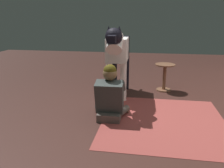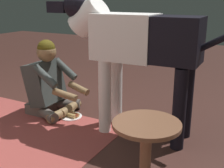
# 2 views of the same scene
# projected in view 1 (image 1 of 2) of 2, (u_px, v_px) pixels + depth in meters

# --- Properties ---
(ground_plane) EXTENTS (13.04, 13.04, 0.00)m
(ground_plane) POSITION_uv_depth(u_px,v_px,m) (149.00, 117.00, 3.51)
(ground_plane) COLOR #3B201B
(area_rug) EXTENTS (1.87, 1.79, 0.01)m
(area_rug) POSITION_uv_depth(u_px,v_px,m) (163.00, 121.00, 3.39)
(area_rug) COLOR #943D38
(area_rug) RESTS_ON ground
(person_sitting_on_floor) EXTENTS (0.68, 0.58, 0.83)m
(person_sitting_on_floor) POSITION_uv_depth(u_px,v_px,m) (110.00, 96.00, 3.42)
(person_sitting_on_floor) COLOR #544C47
(person_sitting_on_floor) RESTS_ON ground
(large_dog) EXTENTS (1.71, 0.39, 1.35)m
(large_dog) POSITION_uv_depth(u_px,v_px,m) (118.00, 51.00, 4.20)
(large_dog) COLOR white
(large_dog) RESTS_ON ground
(hot_dog_on_plate) EXTENTS (0.24, 0.24, 0.06)m
(hot_dog_on_plate) POSITION_uv_depth(u_px,v_px,m) (113.00, 109.00, 3.77)
(hot_dog_on_plate) COLOR white
(hot_dog_on_plate) RESTS_ON ground
(round_side_table) EXTENTS (0.41, 0.41, 0.56)m
(round_side_table) POSITION_uv_depth(u_px,v_px,m) (165.00, 75.00, 4.71)
(round_side_table) COLOR brown
(round_side_table) RESTS_ON ground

